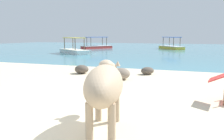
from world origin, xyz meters
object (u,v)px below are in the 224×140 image
Objects in this scene: boat_red at (97,46)px; cow at (105,85)px; boat_white at (74,50)px; boat_yellow at (171,46)px.

cow is at bearing -126.48° from boat_red.
boat_white is 7.36m from boat_red.
boat_white is 0.96× the size of boat_red.
boat_yellow and boat_red have the same top height.
boat_yellow is at bearing -88.95° from boat_white.
boat_red is at bearing 9.28° from cow.
boat_red reaches higher than cow.
boat_white is 11.42m from boat_yellow.
boat_white is at bearing 15.94° from cow.
cow is 0.53× the size of boat_white.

